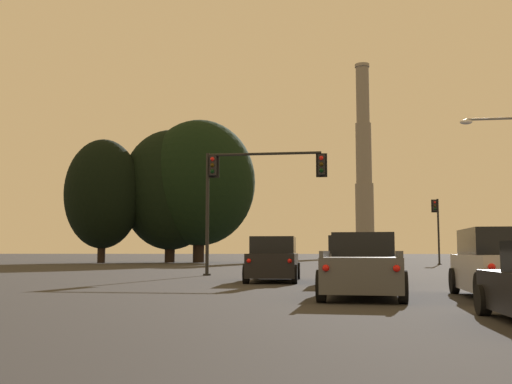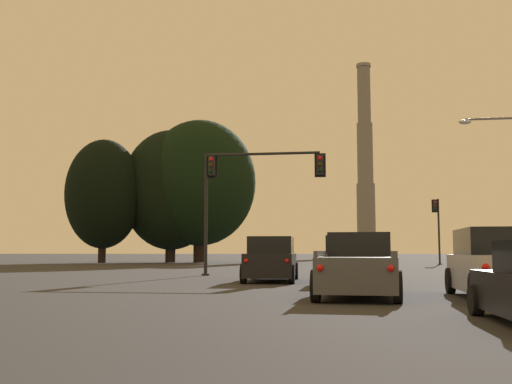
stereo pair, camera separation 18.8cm
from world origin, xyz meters
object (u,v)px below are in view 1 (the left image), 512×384
Objects in this scene: suv_center_lane_front at (352,260)px; traffic_light_overhead_left at (246,180)px; smokestack at (364,180)px; suv_left_lane_front at (274,260)px; pickup_truck_center_lane_second at (363,267)px; traffic_light_far_right at (437,221)px; suv_right_lane_second at (502,265)px.

suv_center_lane_front is 0.76× the size of traffic_light_overhead_left.
smokestack reaches higher than traffic_light_overhead_left.
suv_left_lane_front is 8.46m from pickup_truck_center_lane_second.
suv_center_lane_front is at bearing -50.87° from traffic_light_overhead_left.
smokestack is (9.83, 101.50, 11.91)m from traffic_light_overhead_left.
suv_left_lane_front is 36.05m from traffic_light_far_right.
traffic_light_far_right is 0.97× the size of traffic_light_overhead_left.
smokestack is (4.33, 114.72, 16.06)m from pickup_truck_center_lane_second.
suv_right_lane_second is at bearing -52.71° from suv_left_lane_front.
traffic_light_far_right is (11.84, 33.90, 3.21)m from suv_left_lane_front.
traffic_light_far_right is (8.58, 34.93, 3.21)m from suv_center_lane_front.
traffic_light_overhead_left reaches higher than suv_center_lane_front.
suv_right_lane_second is at bearing -90.36° from smokestack.
pickup_truck_center_lane_second is at bearing -68.50° from suv_left_lane_front.
suv_left_lane_front is 0.12× the size of smokestack.
suv_right_lane_second is 42.75m from traffic_light_far_right.
suv_right_lane_second reaches higher than pickup_truck_center_lane_second.
traffic_light_overhead_left reaches higher than suv_left_lane_front.
traffic_light_overhead_left is (-9.10, 13.96, 4.05)m from suv_right_lane_second.
smokestack reaches higher than pickup_truck_center_lane_second.
suv_center_lane_front reaches higher than pickup_truck_center_lane_second.
smokestack reaches higher than traffic_light_far_right.
suv_left_lane_front is at bearing -109.26° from traffic_light_far_right.
pickup_truck_center_lane_second is 14.90m from traffic_light_overhead_left.
pickup_truck_center_lane_second is 42.59m from traffic_light_far_right.
suv_left_lane_front is at bearing -69.52° from traffic_light_overhead_left.
pickup_truck_center_lane_second is 0.13× the size of smokestack.
suv_right_lane_second is 11.02m from suv_left_lane_front.
traffic_light_overhead_left is (-2.05, 5.49, 4.05)m from suv_left_lane_front.
pickup_truck_center_lane_second is at bearing -92.16° from smokestack.
pickup_truck_center_lane_second is 0.86× the size of traffic_light_overhead_left.
suv_left_lane_front is 0.79× the size of traffic_light_far_right.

